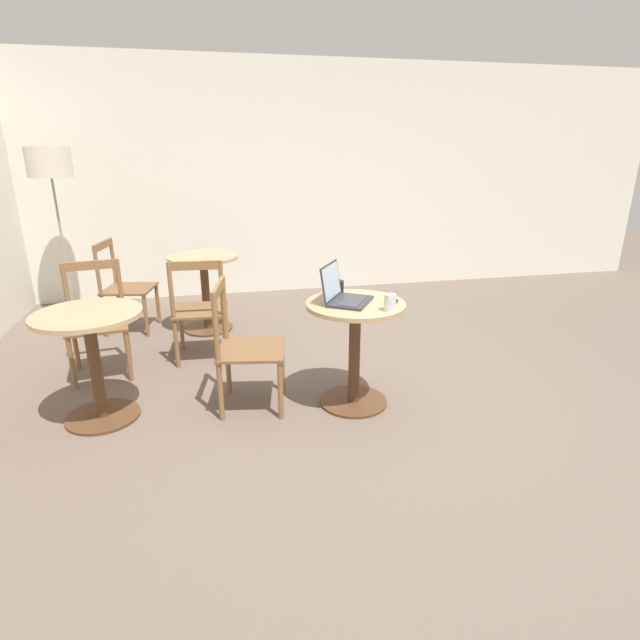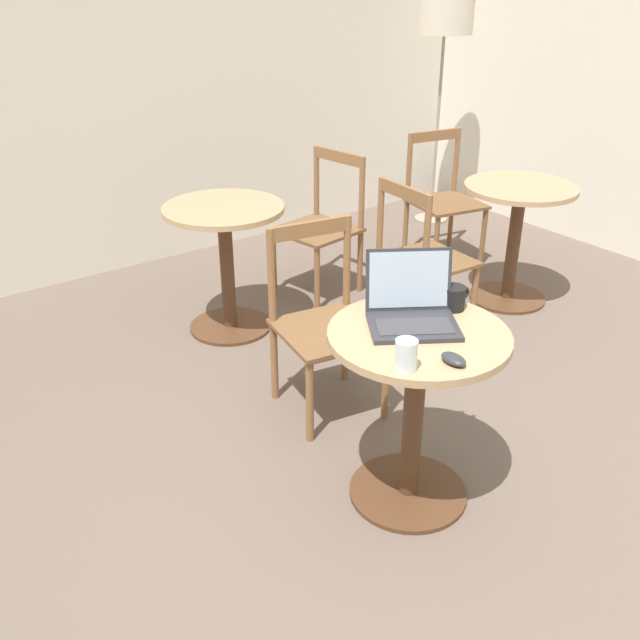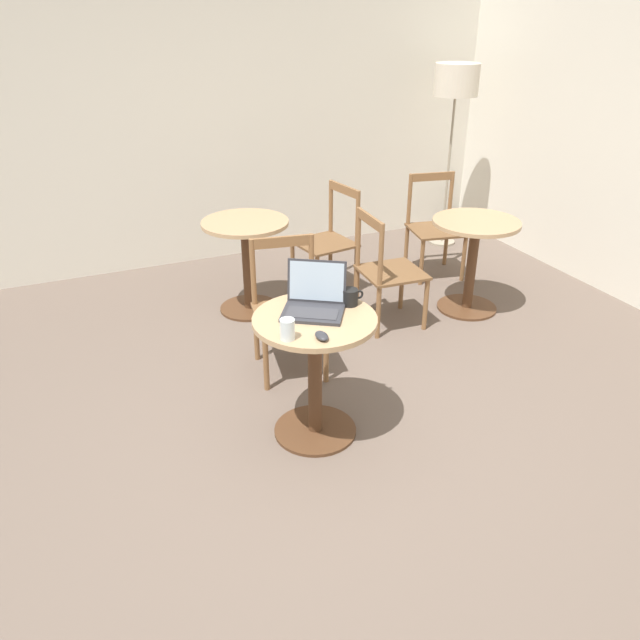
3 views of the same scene
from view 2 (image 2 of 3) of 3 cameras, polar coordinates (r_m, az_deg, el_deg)
ground_plane at (r=2.82m, az=8.43°, el=-17.31°), size 16.00×16.00×0.00m
wall_back at (r=4.87m, az=-19.25°, el=18.49°), size 9.40×0.06×2.70m
cafe_table_near at (r=2.72m, az=7.63°, el=-5.34°), size 0.67×0.67×0.75m
cafe_table_mid at (r=4.54m, az=15.44°, el=7.53°), size 0.67×0.67×0.75m
cafe_table_far at (r=4.04m, az=-7.55°, el=5.88°), size 0.67×0.67×0.75m
chair_near_back at (r=3.31m, az=0.36°, el=-0.26°), size 0.51×0.51×0.89m
chair_mid_back at (r=5.15m, az=9.78°, el=9.50°), size 0.52×0.52×0.89m
chair_mid_left at (r=4.07m, az=8.12°, el=4.82°), size 0.47×0.47×0.89m
chair_far_right at (r=4.55m, az=0.16°, el=7.54°), size 0.51×0.51×0.89m
floor_lamp at (r=5.77m, az=9.98°, el=22.47°), size 0.41×0.41×1.74m
laptop at (r=2.64m, az=7.35°, el=0.77°), size 0.42×0.41×0.25m
mouse at (r=2.42m, az=10.64°, el=-3.09°), size 0.06×0.10×0.03m
mug at (r=2.78m, az=10.68°, el=1.76°), size 0.13×0.09×0.09m
drinking_glass at (r=2.34m, az=6.90°, el=-2.80°), size 0.08×0.08×0.11m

